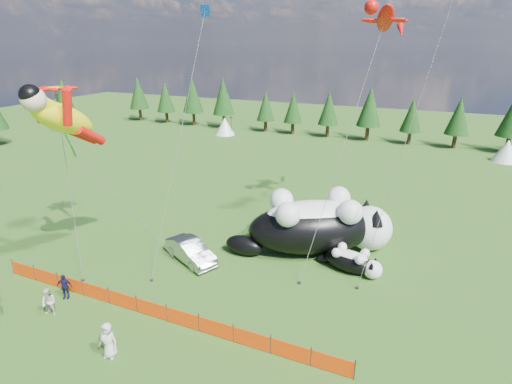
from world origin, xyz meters
TOP-DOWN VIEW (x-y plane):
  - ground at (0.00, 0.00)m, footprint 160.00×160.00m
  - safety_fence at (0.00, -3.00)m, footprint 22.06×0.06m
  - tree_line at (0.00, 45.00)m, footprint 90.00×4.00m
  - festival_tents at (11.00, 40.00)m, footprint 50.00×3.20m
  - cat_large at (6.38, 7.95)m, footprint 11.09×8.12m
  - cat_small at (9.16, 6.06)m, footprint 4.50×2.18m
  - car at (-1.29, 3.05)m, footprint 4.73×3.40m
  - spectator_b at (-5.22, -5.12)m, footprint 0.86×0.58m
  - spectator_c at (-5.74, -3.60)m, footprint 1.03×0.78m
  - spectator_e at (-0.00, -6.24)m, footprint 1.02×0.76m
  - superhero_kite at (-6.49, -1.07)m, footprint 6.40×6.57m
  - gecko_kite at (8.95, 11.85)m, footprint 4.47×11.72m
  - flower_kite at (-9.10, 0.96)m, footprint 4.59×4.52m
  - diamond_kite_a at (-1.23, 5.80)m, footprint 1.63×6.67m

SIDE VIEW (x-z plane):
  - ground at x=0.00m, z-range 0.00..0.00m
  - safety_fence at x=0.00m, z-range -0.05..1.05m
  - car at x=-1.29m, z-range 0.00..1.48m
  - cat_small at x=9.16m, z-range -0.04..1.59m
  - spectator_c at x=-5.74m, z-range 0.00..1.58m
  - spectator_b at x=-5.22m, z-range 0.00..1.66m
  - spectator_e at x=0.00m, z-range 0.00..1.90m
  - festival_tents at x=11.00m, z-range 0.00..2.80m
  - cat_large at x=6.38m, z-range -0.11..4.26m
  - tree_line at x=0.00m, z-range 0.00..8.00m
  - superhero_kite at x=-6.49m, z-range 3.58..16.71m
  - flower_kite at x=-9.10m, z-range 5.31..17.37m
  - diamond_kite_a at x=-1.23m, z-range 6.57..23.80m
  - gecko_kite at x=8.95m, z-range 6.68..24.53m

